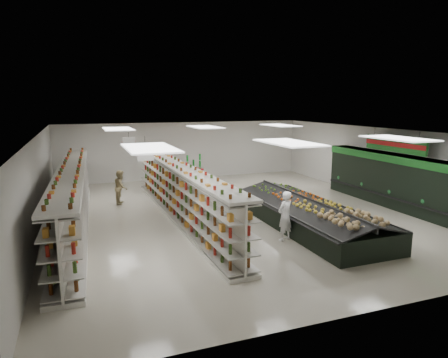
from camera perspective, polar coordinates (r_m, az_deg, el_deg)
name	(u,v)px	position (r m, az deg, el deg)	size (l,w,h in m)	color
floor	(236,213)	(15.82, 1.75, -4.89)	(16.00, 16.00, 0.00)	beige
ceiling	(237,132)	(15.27, 1.82, 6.74)	(14.00, 16.00, 0.02)	white
wall_back	(184,150)	(23.00, -5.73, 4.08)	(14.00, 0.02, 3.20)	silver
wall_front	(384,238)	(8.80, 21.91, -7.78)	(14.00, 0.02, 3.20)	silver
wall_left	(39,186)	(14.42, -24.95, -0.93)	(0.02, 16.00, 3.20)	silver
wall_right	(381,164)	(19.19, 21.56, 2.03)	(0.02, 16.00, 3.20)	silver
produce_wall_case	(397,178)	(17.85, 23.53, 0.10)	(0.93, 8.00, 2.20)	black
aisle_sign_near	(145,154)	(12.36, -11.17, 3.49)	(0.52, 0.06, 0.75)	white
aisle_sign_far	(129,142)	(16.30, -13.45, 5.13)	(0.52, 0.06, 0.75)	white
hortifruti_banner	(395,144)	(17.47, 23.20, 4.58)	(0.12, 3.20, 0.95)	#1B6821
gondola_left	(73,201)	(14.79, -20.76, -2.92)	(1.37, 12.00, 2.08)	silver
gondola_center	(180,195)	(14.93, -6.24, -2.26)	(1.17, 11.63, 2.01)	silver
produce_island	(307,213)	(14.34, 11.84, -4.83)	(2.59, 7.01, 1.04)	black
soda_endcap	(191,171)	(21.30, -4.78, 1.15)	(1.36, 1.16, 1.48)	#AA1314
shopper_main	(285,216)	(12.73, 8.71, -5.23)	(0.58, 0.38, 1.59)	white
shopper_background	(121,187)	(17.69, -14.51, -1.11)	(0.71, 0.44, 1.46)	tan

